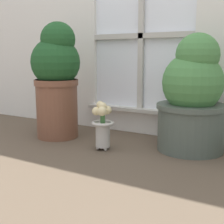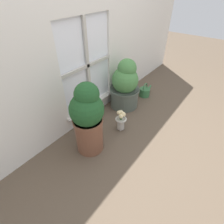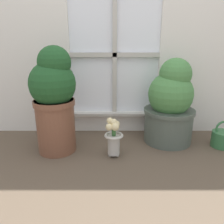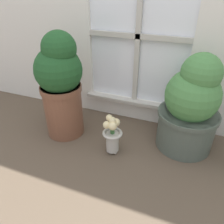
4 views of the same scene
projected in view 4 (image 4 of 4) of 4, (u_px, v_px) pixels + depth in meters
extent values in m
plane|color=brown|center=(104.00, 169.00, 1.37)|extent=(10.00, 10.00, 0.00)
cube|color=silver|center=(134.00, 107.00, 1.86)|extent=(0.75, 0.05, 0.18)
cube|color=white|center=(139.00, 35.00, 1.56)|extent=(0.75, 0.02, 1.00)
cube|color=#BCB7AD|center=(138.00, 36.00, 1.54)|extent=(0.04, 0.02, 1.00)
cube|color=#BCB7AD|center=(138.00, 36.00, 1.54)|extent=(0.75, 0.02, 0.04)
cube|color=#BCB7AD|center=(133.00, 102.00, 1.78)|extent=(0.81, 0.06, 0.02)
cylinder|color=brown|center=(64.00, 110.00, 1.62)|extent=(0.28, 0.28, 0.39)
cylinder|color=brown|center=(61.00, 88.00, 1.53)|extent=(0.29, 0.29, 0.04)
cylinder|color=#38281E|center=(61.00, 86.00, 1.52)|extent=(0.25, 0.25, 0.01)
sphere|color=#1E4C23|center=(58.00, 70.00, 1.46)|extent=(0.32, 0.32, 0.32)
sphere|color=#1E4C23|center=(59.00, 48.00, 1.38)|extent=(0.23, 0.23, 0.23)
ellipsoid|color=#1E4C23|center=(73.00, 71.00, 1.48)|extent=(0.13, 0.18, 0.23)
cylinder|color=#4C564C|center=(185.00, 129.00, 1.51)|extent=(0.38, 0.38, 0.27)
cylinder|color=#4C564C|center=(188.00, 114.00, 1.45)|extent=(0.40, 0.40, 0.03)
cylinder|color=#38281E|center=(189.00, 113.00, 1.44)|extent=(0.35, 0.35, 0.01)
sphere|color=#477F42|center=(192.00, 96.00, 1.38)|extent=(0.35, 0.35, 0.35)
sphere|color=#477F42|center=(201.00, 73.00, 1.28)|extent=(0.24, 0.24, 0.24)
ellipsoid|color=#477F42|center=(209.00, 103.00, 1.34)|extent=(0.08, 0.22, 0.27)
sphere|color=#BCB7AD|center=(114.00, 148.00, 1.53)|extent=(0.02, 0.02, 0.02)
sphere|color=#BCB7AD|center=(108.00, 151.00, 1.50)|extent=(0.02, 0.02, 0.02)
sphere|color=#BCB7AD|center=(115.00, 153.00, 1.49)|extent=(0.02, 0.02, 0.02)
cylinder|color=#BCB7AD|center=(112.00, 142.00, 1.47)|extent=(0.08, 0.08, 0.14)
torus|color=#BCB7AD|center=(112.00, 133.00, 1.43)|extent=(0.13, 0.13, 0.02)
cylinder|color=#386633|center=(112.00, 128.00, 1.41)|extent=(0.03, 0.03, 0.08)
sphere|color=beige|center=(112.00, 121.00, 1.38)|extent=(0.05, 0.05, 0.05)
sphere|color=beige|center=(116.00, 122.00, 1.41)|extent=(0.05, 0.05, 0.05)
sphere|color=beige|center=(109.00, 118.00, 1.40)|extent=(0.04, 0.04, 0.04)
sphere|color=beige|center=(107.00, 125.00, 1.39)|extent=(0.05, 0.05, 0.05)
sphere|color=beige|center=(113.00, 126.00, 1.37)|extent=(0.06, 0.06, 0.06)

